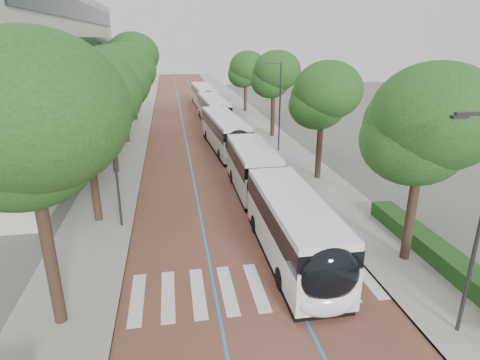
% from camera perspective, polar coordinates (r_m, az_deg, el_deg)
% --- Properties ---
extents(ground, '(160.00, 160.00, 0.00)m').
position_cam_1_polar(ground, '(17.03, 2.39, -16.91)').
color(ground, '#51544C').
rests_on(ground, ground).
extents(road, '(11.00, 140.00, 0.02)m').
position_cam_1_polar(road, '(54.40, -6.56, 8.71)').
color(road, brown).
rests_on(road, ground).
extents(sidewalk_left, '(4.00, 140.00, 0.12)m').
position_cam_1_polar(sidewalk_left, '(54.49, -14.54, 8.29)').
color(sidewalk_left, gray).
rests_on(sidewalk_left, ground).
extents(sidewalk_right, '(4.00, 140.00, 0.12)m').
position_cam_1_polar(sidewalk_right, '(55.31, 1.31, 9.07)').
color(sidewalk_right, gray).
rests_on(sidewalk_right, ground).
extents(kerb_left, '(0.20, 140.00, 0.14)m').
position_cam_1_polar(kerb_left, '(54.37, -12.53, 8.43)').
color(kerb_left, gray).
rests_on(kerb_left, ground).
extents(kerb_right, '(0.20, 140.00, 0.14)m').
position_cam_1_polar(kerb_right, '(54.98, -0.66, 9.01)').
color(kerb_right, gray).
rests_on(kerb_right, ground).
extents(zebra_crossing, '(10.55, 3.60, 0.01)m').
position_cam_1_polar(zebra_crossing, '(17.85, 2.34, -14.90)').
color(zebra_crossing, silver).
rests_on(zebra_crossing, ground).
extents(lane_line_left, '(0.12, 126.00, 0.01)m').
position_cam_1_polar(lane_line_left, '(54.33, -8.27, 8.64)').
color(lane_line_left, teal).
rests_on(lane_line_left, road).
extents(lane_line_right, '(0.12, 126.00, 0.01)m').
position_cam_1_polar(lane_line_right, '(54.51, -4.87, 8.81)').
color(lane_line_right, teal).
rests_on(lane_line_right, road).
extents(hedge, '(1.20, 14.00, 0.80)m').
position_cam_1_polar(hedge, '(20.43, 28.77, -11.13)').
color(hedge, '#173A14').
rests_on(hedge, sidewalk_right).
extents(streetlight_near, '(1.82, 0.20, 8.00)m').
position_cam_1_polar(streetlight_near, '(15.10, 30.78, -3.88)').
color(streetlight_near, '#2F2E31').
rests_on(streetlight_near, sidewalk_right).
extents(streetlight_far, '(1.82, 0.20, 8.00)m').
position_cam_1_polar(streetlight_far, '(37.03, 5.45, 11.24)').
color(streetlight_far, '#2F2E31').
rests_on(streetlight_far, sidewalk_right).
extents(lamp_post_left, '(0.14, 0.14, 8.00)m').
position_cam_1_polar(lamp_post_left, '(22.41, -17.42, 3.12)').
color(lamp_post_left, '#2F2E31').
rests_on(lamp_post_left, sidewalk_left).
extents(trees_left, '(6.39, 60.64, 10.29)m').
position_cam_1_polar(trees_left, '(38.32, -17.06, 14.14)').
color(trees_left, black).
rests_on(trees_left, ground).
extents(trees_right, '(5.44, 47.28, 8.68)m').
position_cam_1_polar(trees_right, '(36.22, 7.62, 13.03)').
color(trees_right, black).
rests_on(trees_right, ground).
extents(lead_bus, '(2.57, 18.40, 3.20)m').
position_cam_1_polar(lead_bus, '(22.53, 4.66, -2.65)').
color(lead_bus, black).
rests_on(lead_bus, ground).
extents(bus_queued_0, '(3.28, 12.53, 3.20)m').
position_cam_1_polar(bus_queued_0, '(38.00, -2.08, 6.62)').
color(bus_queued_0, white).
rests_on(bus_queued_0, ground).
extents(bus_queued_1, '(3.07, 12.50, 3.20)m').
position_cam_1_polar(bus_queued_1, '(50.24, -3.74, 9.78)').
color(bus_queued_1, white).
rests_on(bus_queued_1, ground).
extents(bus_queued_2, '(3.00, 12.49, 3.20)m').
position_cam_1_polar(bus_queued_2, '(63.34, -5.21, 11.76)').
color(bus_queued_2, white).
rests_on(bus_queued_2, ground).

